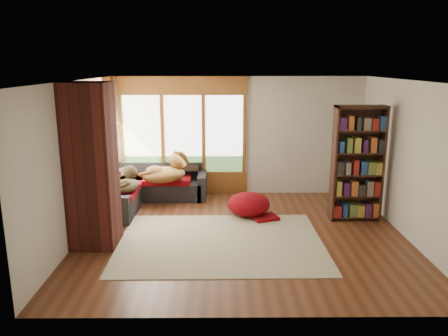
# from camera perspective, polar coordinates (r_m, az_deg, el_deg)

# --- Properties ---
(floor) EXTENTS (5.50, 5.50, 0.00)m
(floor) POSITION_cam_1_polar(r_m,az_deg,el_deg) (7.58, 2.44, -8.72)
(floor) COLOR #4D2715
(floor) RESTS_ON ground
(ceiling) EXTENTS (5.50, 5.50, 0.00)m
(ceiling) POSITION_cam_1_polar(r_m,az_deg,el_deg) (7.02, 2.65, 11.32)
(ceiling) COLOR white
(wall_back) EXTENTS (5.50, 0.04, 2.60)m
(wall_back) POSITION_cam_1_polar(r_m,az_deg,el_deg) (9.64, 1.80, 4.17)
(wall_back) COLOR silver
(wall_back) RESTS_ON ground
(wall_front) EXTENTS (5.50, 0.04, 2.60)m
(wall_front) POSITION_cam_1_polar(r_m,az_deg,el_deg) (4.79, 4.04, -5.65)
(wall_front) COLOR silver
(wall_front) RESTS_ON ground
(wall_left) EXTENTS (0.04, 5.00, 2.60)m
(wall_left) POSITION_cam_1_polar(r_m,az_deg,el_deg) (7.57, -18.75, 0.83)
(wall_left) COLOR silver
(wall_left) RESTS_ON ground
(wall_right) EXTENTS (0.04, 5.00, 2.60)m
(wall_right) POSITION_cam_1_polar(r_m,az_deg,el_deg) (7.83, 23.08, 0.87)
(wall_right) COLOR silver
(wall_right) RESTS_ON ground
(windows_back) EXTENTS (2.82, 0.10, 1.90)m
(windows_back) POSITION_cam_1_polar(r_m,az_deg,el_deg) (9.63, -5.36, 4.41)
(windows_back) COLOR brown
(windows_back) RESTS_ON wall_back
(windows_left) EXTENTS (0.10, 2.62, 1.90)m
(windows_left) POSITION_cam_1_polar(r_m,az_deg,el_deg) (8.67, -16.15, 2.91)
(windows_left) COLOR brown
(windows_left) RESTS_ON wall_left
(roller_blind) EXTENTS (0.03, 0.72, 0.90)m
(roller_blind) POSITION_cam_1_polar(r_m,az_deg,el_deg) (9.40, -14.79, 6.25)
(roller_blind) COLOR #6B8551
(roller_blind) RESTS_ON wall_left
(brick_chimney) EXTENTS (0.70, 0.70, 2.60)m
(brick_chimney) POSITION_cam_1_polar(r_m,az_deg,el_deg) (7.14, -16.94, 0.23)
(brick_chimney) COLOR #471914
(brick_chimney) RESTS_ON ground
(sectional_sofa) EXTENTS (2.20, 2.20, 0.80)m
(sectional_sofa) POSITION_cam_1_polar(r_m,az_deg,el_deg) (9.21, -10.31, -2.86)
(sectional_sofa) COLOR black
(sectional_sofa) RESTS_ON ground
(area_rug) EXTENTS (3.36, 2.58, 0.01)m
(area_rug) POSITION_cam_1_polar(r_m,az_deg,el_deg) (7.28, -0.44, -9.63)
(area_rug) COLOR silver
(area_rug) RESTS_ON ground
(bookshelf) EXTENTS (0.92, 0.31, 2.14)m
(bookshelf) POSITION_cam_1_polar(r_m,az_deg,el_deg) (8.37, 17.04, 0.52)
(bookshelf) COLOR #3C1F14
(bookshelf) RESTS_ON ground
(pouf) EXTENTS (0.87, 0.87, 0.44)m
(pouf) POSITION_cam_1_polar(r_m,az_deg,el_deg) (8.45, 3.25, -4.67)
(pouf) COLOR maroon
(pouf) RESTS_ON area_rug
(dog_tan) EXTENTS (1.09, 0.98, 0.53)m
(dog_tan) POSITION_cam_1_polar(r_m,az_deg,el_deg) (9.01, -7.40, 0.18)
(dog_tan) COLOR brown
(dog_tan) RESTS_ON sectional_sofa
(dog_brindle) EXTENTS (0.53, 0.77, 0.40)m
(dog_brindle) POSITION_cam_1_polar(r_m,az_deg,el_deg) (8.52, -12.52, -1.29)
(dog_brindle) COLOR black
(dog_brindle) RESTS_ON sectional_sofa
(throw_pillows) EXTENTS (1.98, 1.68, 0.45)m
(throw_pillows) POSITION_cam_1_polar(r_m,az_deg,el_deg) (9.14, -9.81, -0.10)
(throw_pillows) COLOR #2F2319
(throw_pillows) RESTS_ON sectional_sofa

